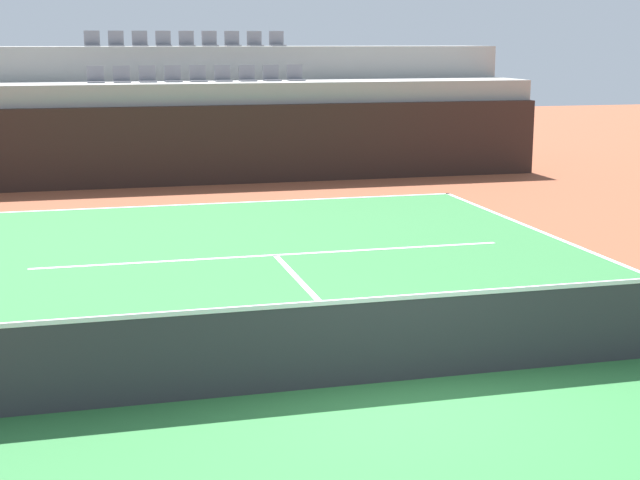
# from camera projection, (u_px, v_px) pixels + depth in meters

# --- Properties ---
(ground_plane) EXTENTS (80.00, 80.00, 0.00)m
(ground_plane) POSITION_uv_depth(u_px,v_px,m) (394.00, 382.00, 10.36)
(ground_plane) COLOR brown
(court_surface) EXTENTS (11.00, 24.00, 0.01)m
(court_surface) POSITION_uv_depth(u_px,v_px,m) (394.00, 381.00, 10.36)
(court_surface) COLOR #2D7238
(court_surface) RESTS_ON ground_plane
(baseline_far) EXTENTS (11.00, 0.10, 0.00)m
(baseline_far) POSITION_uv_depth(u_px,v_px,m) (226.00, 203.00, 21.68)
(baseline_far) COLOR white
(baseline_far) RESTS_ON court_surface
(service_line_far) EXTENTS (8.26, 0.10, 0.00)m
(service_line_far) POSITION_uv_depth(u_px,v_px,m) (275.00, 255.00, 16.42)
(service_line_far) COLOR white
(service_line_far) RESTS_ON court_surface
(centre_service_line) EXTENTS (0.10, 6.40, 0.00)m
(centre_service_line) POSITION_uv_depth(u_px,v_px,m) (321.00, 304.00, 13.39)
(centre_service_line) COLOR white
(centre_service_line) RESTS_ON court_surface
(back_wall) EXTENTS (18.31, 0.30, 2.03)m
(back_wall) POSITION_uv_depth(u_px,v_px,m) (207.00, 145.00, 24.36)
(back_wall) COLOR black
(back_wall) RESTS_ON ground_plane
(stands_tier_lower) EXTENTS (18.31, 2.40, 2.58)m
(stands_tier_lower) POSITION_uv_depth(u_px,v_px,m) (200.00, 130.00, 25.58)
(stands_tier_lower) COLOR #9E9E99
(stands_tier_lower) RESTS_ON ground_plane
(stands_tier_upper) EXTENTS (18.31, 2.40, 3.50)m
(stands_tier_upper) POSITION_uv_depth(u_px,v_px,m) (189.00, 107.00, 27.76)
(stands_tier_upper) COLOR #9E9E99
(stands_tier_upper) RESTS_ON ground_plane
(seating_row_lower) EXTENTS (5.81, 0.44, 0.44)m
(seating_row_lower) POSITION_uv_depth(u_px,v_px,m) (198.00, 77.00, 25.38)
(seating_row_lower) COLOR slate
(seating_row_lower) RESTS_ON stands_tier_lower
(seating_row_upper) EXTENTS (5.81, 0.44, 0.44)m
(seating_row_upper) POSITION_uv_depth(u_px,v_px,m) (187.00, 42.00, 27.46)
(seating_row_upper) COLOR slate
(seating_row_upper) RESTS_ON stands_tier_upper
(tennis_net) EXTENTS (11.08, 0.08, 1.07)m
(tennis_net) POSITION_uv_depth(u_px,v_px,m) (395.00, 338.00, 10.25)
(tennis_net) COLOR black
(tennis_net) RESTS_ON court_surface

